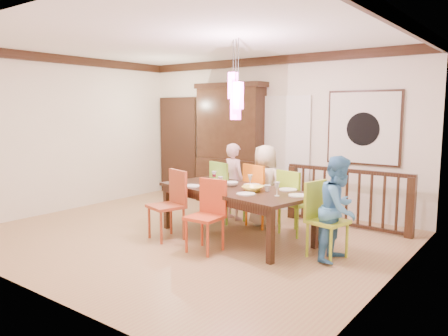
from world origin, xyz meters
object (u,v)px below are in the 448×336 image
Objects in this scene: dining_table at (235,193)px; china_hutch at (230,144)px; person_far_left at (234,181)px; person_far_mid at (265,186)px; chair_far_left at (229,187)px; chair_end_right at (328,215)px; balustrade at (347,197)px; person_end_right at (339,209)px.

china_hutch is (-1.48, 1.91, 0.54)m from dining_table.
person_far_left is 0.70m from person_far_mid.
chair_far_left is 1.05× the size of chair_end_right.
person_far_mid is (-1.08, -0.77, 0.17)m from balustrade.
dining_table is 1.47m from chair_end_right.
chair_far_left is at bearing 109.99° from person_far_left.
dining_table is 2.59× the size of chair_end_right.
chair_far_left reaches higher than balustrade.
person_far_mid is at bearing 71.96° from chair_end_right.
person_far_left is at bearing -157.55° from balustrade.
china_hutch is 2.71m from balustrade.
person_far_mid is (1.51, -1.12, -0.55)m from china_hutch.
china_hutch is at bearing 58.04° from person_end_right.
person_far_mid reaches higher than chair_far_left.
balustrade is 1.59× the size of person_far_left.
person_end_right is at bearing 158.13° from person_far_mid.
china_hutch reaches higher than balustrade.
chair_far_left is at bearing -55.21° from china_hutch.
china_hutch is (-0.83, 1.19, 0.63)m from chair_far_left.
balustrade is 1.34m from person_far_mid.
chair_end_right is at bearing 173.25° from person_far_left.
balustrade is at bearing -142.81° from person_far_left.
chair_far_left is 2.25m from chair_end_right.
china_hutch is at bearing 68.09° from chair_end_right.
dining_table is at bearing 142.96° from person_far_left.
chair_end_right is (2.12, -0.74, -0.03)m from chair_far_left.
dining_table is 1.89× the size of person_far_mid.
person_far_left is at bearing 137.42° from dining_table.
chair_far_left is 0.77× the size of person_far_mid.
chair_end_right is (1.47, -0.01, -0.11)m from dining_table.
person_far_mid is (-1.44, 0.81, 0.11)m from chair_end_right.
china_hutch is 1.96m from person_far_mid.
chair_end_right is 0.74× the size of person_far_left.
china_hutch is 1.15× the size of balustrade.
person_end_right is at bearing -32.04° from china_hutch.
person_far_left is at bearing -2.97° from person_far_mid.
person_far_mid is 1.01× the size of person_end_right.
person_far_left is (-0.66, 0.90, -0.01)m from dining_table.
chair_end_right reaches higher than dining_table.
china_hutch reaches higher than dining_table.
person_far_left reaches higher than chair_far_left.
person_far_left is (0.82, -1.02, -0.55)m from china_hutch.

